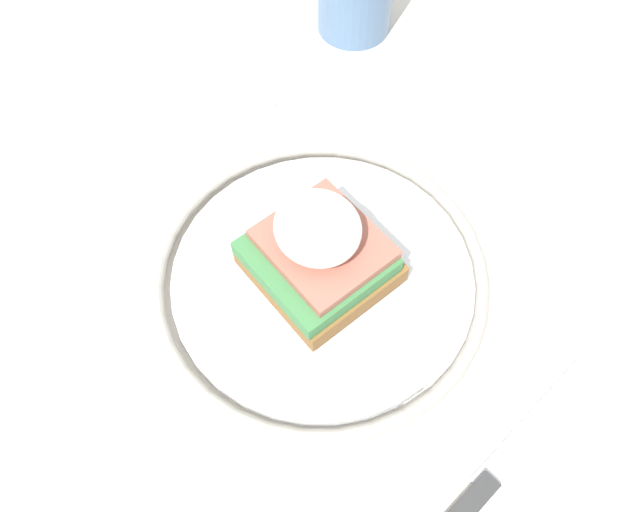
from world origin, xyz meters
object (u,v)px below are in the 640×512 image
plate (320,276)px  fork (202,137)px  knife (482,490)px  sandwich (319,250)px

plate → fork: 0.16m
fork → knife: 0.33m
knife → sandwich: bearing=175.1°
fork → plate: bearing=-3.2°
knife → fork: bearing=175.9°
plate → fork: bearing=176.8°
sandwich → fork: 0.16m
plate → sandwich: bearing=-142.2°
knife → plate: bearing=174.9°
plate → sandwich: (-0.00, -0.00, 0.03)m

